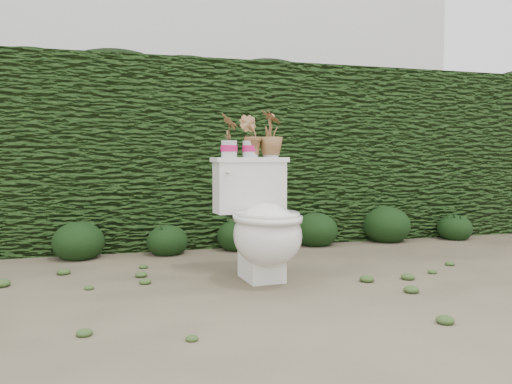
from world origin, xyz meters
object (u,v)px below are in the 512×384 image
object	(u,v)px
potted_plant_center	(250,137)
potted_plant_right	(271,135)
potted_plant_left	(229,136)
toilet	(263,224)

from	to	relation	value
potted_plant_center	potted_plant_right	world-z (taller)	potted_plant_right
potted_plant_left	potted_plant_right	distance (m)	0.30
potted_plant_left	potted_plant_right	bearing A→B (deg)	-89.54
toilet	potted_plant_left	world-z (taller)	potted_plant_left
toilet	potted_plant_center	distance (m)	0.61
potted_plant_center	potted_plant_right	size ratio (longest dim) A/B	0.90
toilet	potted_plant_left	xyz separation A→B (m)	(-0.16, 0.23, 0.56)
toilet	potted_plant_center	size ratio (longest dim) A/B	2.86
potted_plant_center	potted_plant_right	xyz separation A→B (m)	(0.15, 0.01, 0.02)
potted_plant_right	toilet	bearing A→B (deg)	148.54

